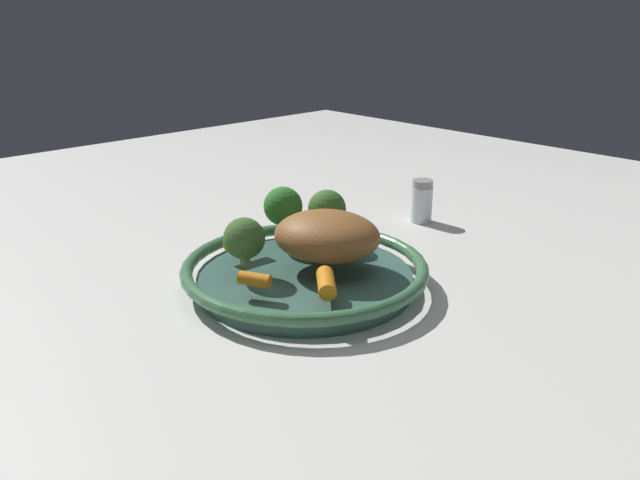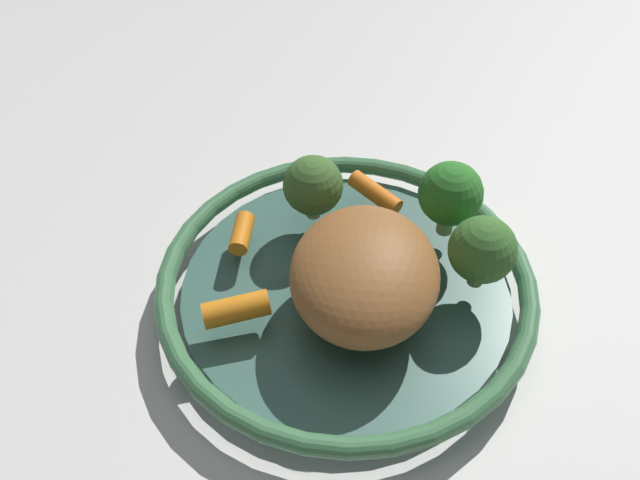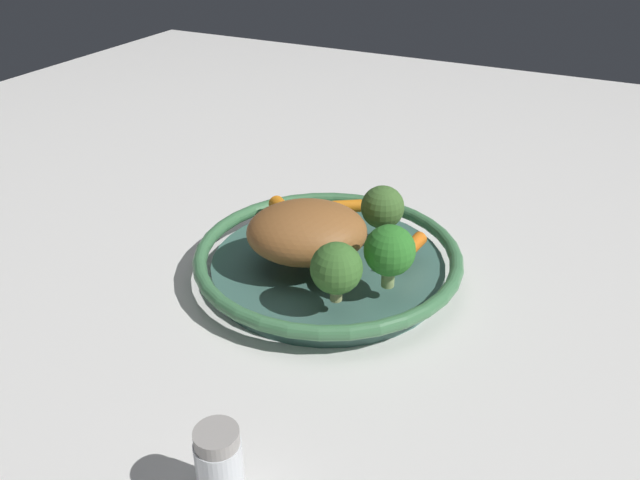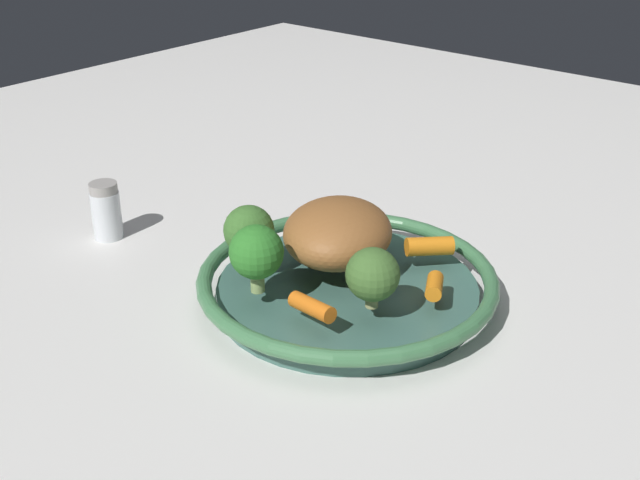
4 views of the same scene
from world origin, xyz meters
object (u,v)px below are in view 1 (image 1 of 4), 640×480
Objects in this scene: baby_carrot_center at (243,242)px; broccoli_floret_small at (327,209)px; roast_chicken_piece at (327,236)px; broccoli_floret_edge at (283,207)px; salt_shaker at (422,201)px; baby_carrot_right at (326,283)px; baby_carrot_back at (255,280)px; broccoli_floret_mid at (244,239)px; serving_bowl at (305,273)px.

broccoli_floret_small is (-0.13, 0.04, 0.03)m from baby_carrot_center.
broccoli_floret_edge reaches higher than roast_chicken_piece.
salt_shaker reaches higher than baby_carrot_center.
broccoli_floret_edge is at bearing -116.22° from baby_carrot_right.
salt_shaker is (-0.44, -0.09, -0.01)m from baby_carrot_back.
roast_chicken_piece reaches higher than baby_carrot_back.
broccoli_floret_small is at bearing 141.54° from broccoli_floret_edge.
baby_carrot_right reaches higher than baby_carrot_back.
broccoli_floret_mid is 0.41m from salt_shaker.
roast_chicken_piece is 3.62× the size of baby_carrot_back.
baby_carrot_center is 0.81× the size of broccoli_floret_small.
broccoli_floret_small is (-0.05, 0.04, -0.01)m from broccoli_floret_edge.
broccoli_floret_small is at bearing -158.99° from baby_carrot_back.
baby_carrot_right is (0.05, 0.09, 0.03)m from serving_bowl.
baby_carrot_back is 0.09m from baby_carrot_right.
broccoli_floret_edge reaches higher than serving_bowl.
broccoli_floret_edge is at bearing -154.98° from broccoli_floret_mid.
broccoli_floret_mid is (0.04, 0.05, 0.03)m from baby_carrot_center.
broccoli_floret_mid is at bearing 3.62° from salt_shaker.
roast_chicken_piece is 2.10× the size of broccoli_floret_small.
serving_bowl is 6.18× the size of baby_carrot_right.
baby_carrot_back is at bearing 1.82° from roast_chicken_piece.
baby_carrot_right is at bearing 45.72° from broccoli_floret_small.
roast_chicken_piece is at bearing 15.22° from salt_shaker.
baby_carrot_center is 0.08m from broccoli_floret_edge.
broccoli_floret_small is at bearing -134.28° from baby_carrot_right.
roast_chicken_piece is at bearing -134.56° from baby_carrot_right.
baby_carrot_right is at bearing 84.75° from baby_carrot_center.
serving_bowl is 0.12m from broccoli_floret_edge.
serving_bowl is 6.00× the size of baby_carrot_center.
broccoli_floret_edge reaches higher than baby_carrot_back.
broccoli_floret_edge is at bearing -114.84° from serving_bowl.
serving_bowl is at bearing 107.60° from baby_carrot_center.
baby_carrot_center is 0.14m from baby_carrot_back.
baby_carrot_right is at bearing 22.49° from salt_shaker.
salt_shaker is (-0.34, -0.07, 0.02)m from serving_bowl.
broccoli_floret_mid reaches higher than baby_carrot_back.
roast_chicken_piece reaches higher than salt_shaker.
baby_carrot_right is (0.02, 0.19, 0.00)m from baby_carrot_center.
baby_carrot_back is 0.74× the size of baby_carrot_right.
broccoli_floret_mid is at bearing 54.78° from baby_carrot_center.
broccoli_floret_small reaches higher than roast_chicken_piece.
salt_shaker is (-0.39, -0.16, -0.01)m from baby_carrot_right.
broccoli_floret_small reaches higher than baby_carrot_right.
baby_carrot_right is 0.72× the size of broccoli_floret_edge.
baby_carrot_back is at bearing 11.47° from salt_shaker.
baby_carrot_back is at bearing 21.01° from broccoli_floret_small.
baby_carrot_back is (0.13, 0.00, -0.02)m from roast_chicken_piece.
broccoli_floret_small is (-0.07, -0.07, 0.01)m from roast_chicken_piece.
baby_carrot_back is (0.07, 0.12, -0.00)m from baby_carrot_center.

